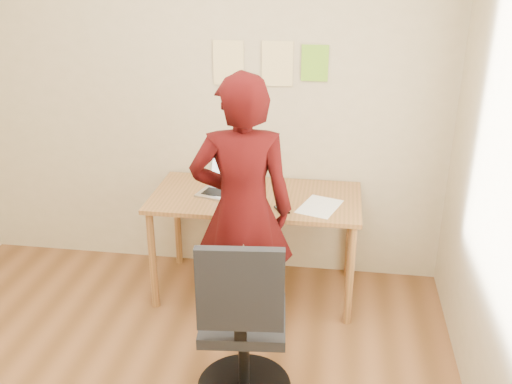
% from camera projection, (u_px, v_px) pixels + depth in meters
% --- Properties ---
extents(room, '(3.58, 3.58, 2.78)m').
position_uv_depth(room, '(101.00, 184.00, 2.40)').
color(room, brown).
rests_on(room, ground).
extents(desk, '(1.40, 0.70, 0.74)m').
position_uv_depth(desk, '(256.00, 207.00, 3.86)').
color(desk, '#9A6435').
rests_on(desk, ground).
extents(laptop, '(0.37, 0.34, 0.22)m').
position_uv_depth(laptop, '(225.00, 185.00, 3.87)').
color(laptop, '#ADADB4').
rests_on(laptop, desk).
extents(paper_sheet, '(0.31, 0.37, 0.00)m').
position_uv_depth(paper_sheet, '(320.00, 206.00, 3.66)').
color(paper_sheet, white).
rests_on(paper_sheet, desk).
extents(phone, '(0.11, 0.14, 0.01)m').
position_uv_depth(phone, '(282.00, 210.00, 3.61)').
color(phone, black).
rests_on(phone, desk).
extents(wall_note_left, '(0.21, 0.00, 0.30)m').
position_uv_depth(wall_note_left, '(228.00, 63.00, 3.87)').
color(wall_note_left, '#F9DC95').
rests_on(wall_note_left, room).
extents(wall_note_mid, '(0.21, 0.00, 0.30)m').
position_uv_depth(wall_note_mid, '(277.00, 64.00, 3.82)').
color(wall_note_mid, '#F9DC95').
rests_on(wall_note_mid, room).
extents(wall_note_right, '(0.18, 0.00, 0.24)m').
position_uv_depth(wall_note_right, '(315.00, 63.00, 3.78)').
color(wall_note_right, '#7BC12B').
rests_on(wall_note_right, room).
extents(office_chair, '(0.52, 0.52, 1.00)m').
position_uv_depth(office_chair, '(243.00, 333.00, 2.96)').
color(office_chair, black).
rests_on(office_chair, ground).
extents(person, '(0.66, 0.49, 1.67)m').
position_uv_depth(person, '(242.00, 212.00, 3.36)').
color(person, '#370708').
rests_on(person, ground).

